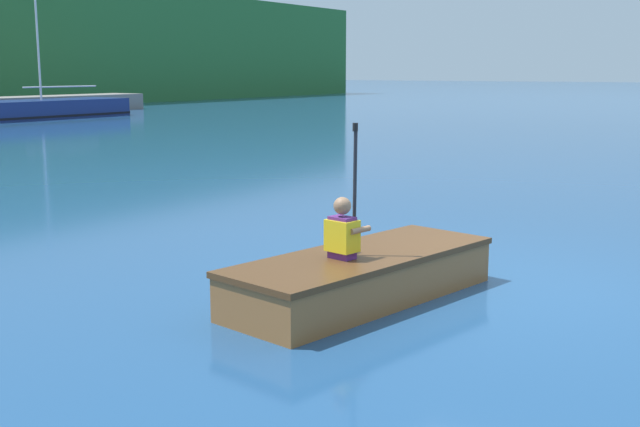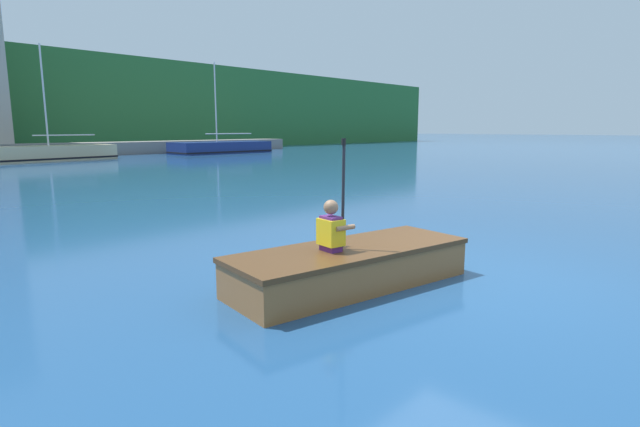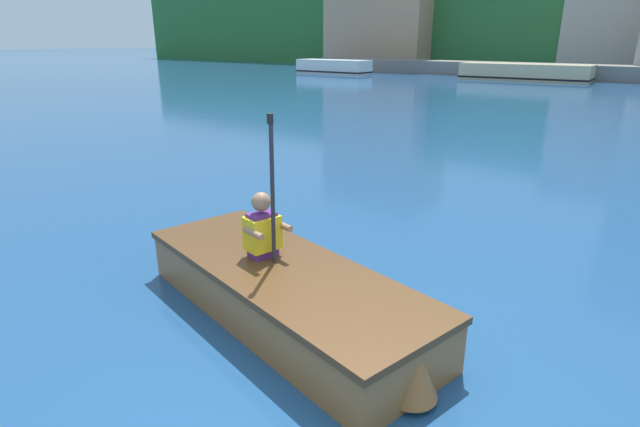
% 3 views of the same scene
% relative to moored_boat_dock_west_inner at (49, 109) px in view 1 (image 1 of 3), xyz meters
% --- Properties ---
extents(ground_plane, '(300.00, 300.00, 0.00)m').
position_rel_moored_boat_dock_west_inner_xyz_m(ground_plane, '(-17.20, -28.82, -0.42)').
color(ground_plane, navy).
extents(moored_boat_dock_west_inner, '(7.80, 2.87, 6.69)m').
position_rel_moored_boat_dock_west_inner_xyz_m(moored_boat_dock_west_inner, '(0.00, 0.00, 0.00)').
color(moored_boat_dock_west_inner, navy).
rests_on(moored_boat_dock_west_inner, ground).
extents(rowboat_foreground, '(3.23, 1.61, 0.48)m').
position_rel_moored_boat_dock_west_inner_xyz_m(rowboat_foreground, '(-18.38, -27.91, -0.15)').
color(rowboat_foreground, '#935B2D').
rests_on(rowboat_foreground, ground).
extents(person_paddler, '(0.38, 0.40, 1.29)m').
position_rel_moored_boat_dock_west_inner_xyz_m(person_paddler, '(-18.71, -27.85, 0.33)').
color(person_paddler, '#592672').
rests_on(person_paddler, rowboat_foreground).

